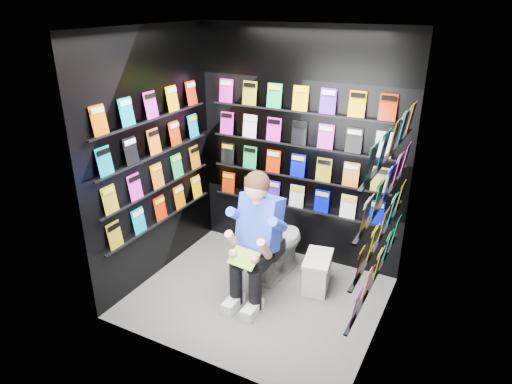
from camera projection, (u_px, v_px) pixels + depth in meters
The scene contains 14 objects.
floor at pixel (257, 297), 4.67m from camera, with size 2.40×2.40×0.00m, color slate.
ceiling at pixel (257, 28), 3.64m from camera, with size 2.40×2.40×0.00m, color white.
wall_back at pixel (300, 149), 4.97m from camera, with size 2.40×0.04×2.60m, color black.
wall_front at pixel (194, 223), 3.34m from camera, with size 2.40×0.04×2.60m, color black.
wall_left at pixel (153, 159), 4.67m from camera, with size 0.04×2.00×2.60m, color black.
wall_right at pixel (390, 205), 3.64m from camera, with size 0.04×2.00×2.60m, color black.
comics_back at pixel (299, 150), 4.94m from camera, with size 2.10×0.06×1.37m, color #E36602, non-canonical shape.
comics_left at pixel (156, 159), 4.65m from camera, with size 0.06×1.70×1.37m, color #E36602, non-canonical shape.
comics_right at pixel (387, 203), 3.65m from camera, with size 0.06×1.70×1.37m, color #E36602, non-canonical shape.
toilet at pixel (277, 244), 4.94m from camera, with size 0.42×0.75×0.73m, color white.
longbox at pixel (317, 273), 4.77m from camera, with size 0.24×0.44×0.33m, color white.
longbox_lid at pixel (318, 258), 4.70m from camera, with size 0.26×0.46×0.03m, color white.
reader at pixel (261, 223), 4.46m from camera, with size 0.55×0.81×1.49m, color blue, non-canonical shape.
held_comic at pixel (244, 258), 4.26m from camera, with size 0.28×0.01×0.20m, color green.
Camera 1 is at (1.79, -3.43, 2.82)m, focal length 32.00 mm.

